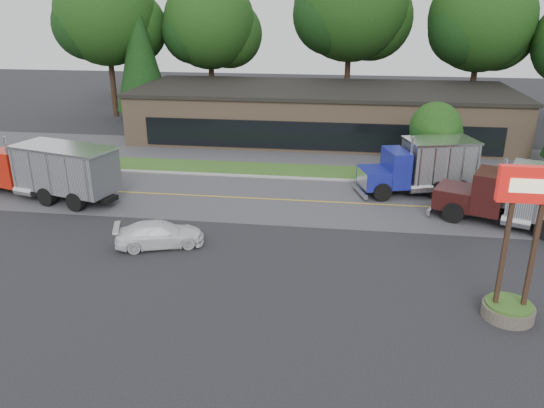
{
  "coord_description": "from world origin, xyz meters",
  "views": [
    {
      "loc": [
        4.07,
        -20.84,
        11.13
      ],
      "look_at": [
        0.65,
        3.52,
        1.8
      ],
      "focal_mm": 35.0,
      "sensor_mm": 36.0,
      "label": 1
    }
  ],
  "objects": [
    {
      "name": "ground",
      "position": [
        0.0,
        0.0,
        0.0
      ],
      "size": [
        140.0,
        140.0,
        0.0
      ],
      "primitive_type": "plane",
      "color": "#2E2E33",
      "rests_on": "ground"
    },
    {
      "name": "road",
      "position": [
        0.0,
        9.0,
        0.0
      ],
      "size": [
        60.0,
        8.0,
        0.02
      ],
      "primitive_type": "cube",
      "color": "#5E5E63",
      "rests_on": "ground"
    },
    {
      "name": "center_line",
      "position": [
        0.0,
        9.0,
        0.0
      ],
      "size": [
        60.0,
        0.12,
        0.01
      ],
      "primitive_type": "cube",
      "color": "gold",
      "rests_on": "ground"
    },
    {
      "name": "curb",
      "position": [
        0.0,
        13.2,
        0.0
      ],
      "size": [
        60.0,
        0.3,
        0.12
      ],
      "primitive_type": "cube",
      "color": "#9E9E99",
      "rests_on": "ground"
    },
    {
      "name": "grass_verge",
      "position": [
        0.0,
        15.0,
        0.0
      ],
      "size": [
        60.0,
        3.4,
        0.03
      ],
      "primitive_type": "cube",
      "color": "#28571E",
      "rests_on": "ground"
    },
    {
      "name": "far_parking",
      "position": [
        0.0,
        20.0,
        0.0
      ],
      "size": [
        60.0,
        7.0,
        0.02
      ],
      "primitive_type": "cube",
      "color": "#5E5E63",
      "rests_on": "ground"
    },
    {
      "name": "strip_mall",
      "position": [
        2.0,
        26.0,
        2.0
      ],
      "size": [
        32.0,
        12.0,
        4.0
      ],
      "primitive_type": "cube",
      "color": "#8B6F55",
      "rests_on": "ground"
    },
    {
      "name": "bilo_sign",
      "position": [
        10.5,
        -2.5,
        2.02
      ],
      "size": [
        2.2,
        1.9,
        5.95
      ],
      "color": "#6B6054",
      "rests_on": "ground"
    },
    {
      "name": "tree_far_a",
      "position": [
        -19.84,
        32.13,
        9.63
      ],
      "size": [
        10.58,
        9.96,
        15.09
      ],
      "color": "#382619",
      "rests_on": "ground"
    },
    {
      "name": "tree_far_b",
      "position": [
        -9.85,
        34.12,
        8.88
      ],
      "size": [
        9.76,
        9.19,
        13.92
      ],
      "color": "#382619",
      "rests_on": "ground"
    },
    {
      "name": "tree_far_c",
      "position": [
        4.18,
        34.14,
        10.62
      ],
      "size": [
        11.66,
        10.98,
        16.64
      ],
      "color": "#382619",
      "rests_on": "ground"
    },
    {
      "name": "tree_far_d",
      "position": [
        16.16,
        33.12,
        9.37
      ],
      "size": [
        10.29,
        9.69,
        14.68
      ],
      "color": "#382619",
      "rests_on": "ground"
    },
    {
      "name": "evergreen_left",
      "position": [
        -16.0,
        30.0,
        6.62
      ],
      "size": [
        5.3,
        5.3,
        12.03
      ],
      "color": "#382619",
      "rests_on": "ground"
    },
    {
      "name": "tree_verge",
      "position": [
        10.05,
        15.04,
        3.25
      ],
      "size": [
        3.59,
        3.38,
        5.12
      ],
      "color": "#382619",
      "rests_on": "ground"
    },
    {
      "name": "dump_truck_red",
      "position": [
        -13.5,
        7.41,
        1.81
      ],
      "size": [
        10.67,
        5.15,
        3.36
      ],
      "rotation": [
        0.0,
        0.0,
        2.87
      ],
      "color": "black",
      "rests_on": "ground"
    },
    {
      "name": "dump_truck_blue",
      "position": [
        8.97,
        11.55,
        1.8
      ],
      "size": [
        7.37,
        4.38,
        3.36
      ],
      "rotation": [
        0.0,
        0.0,
        3.42
      ],
      "color": "black",
      "rests_on": "ground"
    },
    {
      "name": "dump_truck_maroon",
      "position": [
        14.05,
        6.41,
        1.81
      ],
      "size": [
        9.23,
        5.63,
        3.36
      ],
      "rotation": [
        0.0,
        0.0,
        2.76
      ],
      "color": "black",
      "rests_on": "ground"
    },
    {
      "name": "rally_car",
      "position": [
        -4.63,
        1.75,
        0.62
      ],
      "size": [
        4.59,
        3.03,
        1.23
      ],
      "primitive_type": "imported",
      "rotation": [
        0.0,
        0.0,
        1.9
      ],
      "color": "white",
      "rests_on": "ground"
    }
  ]
}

